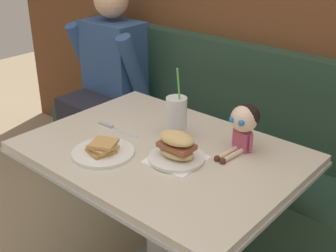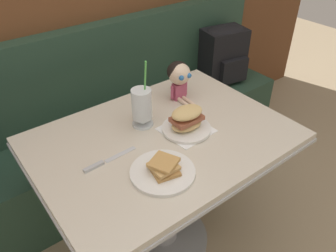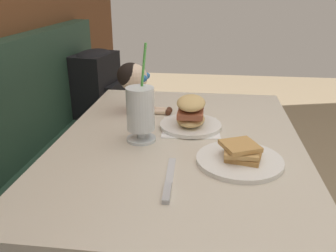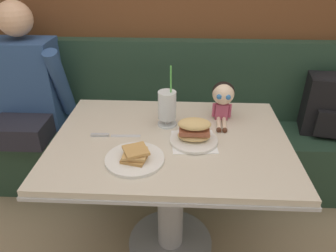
{
  "view_description": "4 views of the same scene",
  "coord_description": "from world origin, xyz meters",
  "px_view_note": "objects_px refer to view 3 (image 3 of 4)",
  "views": [
    {
      "loc": [
        1.06,
        -1.0,
        1.59
      ],
      "look_at": [
        0.03,
        0.19,
        0.85
      ],
      "focal_mm": 47.04,
      "sensor_mm": 36.0,
      "label": 1
    },
    {
      "loc": [
        -0.69,
        -0.76,
        1.63
      ],
      "look_at": [
        0.0,
        0.15,
        0.81
      ],
      "focal_mm": 35.89,
      "sensor_mm": 36.0,
      "label": 2
    },
    {
      "loc": [
        -1.07,
        0.08,
        1.22
      ],
      "look_at": [
        0.02,
        0.22,
        0.78
      ],
      "focal_mm": 37.95,
      "sensor_mm": 36.0,
      "label": 3
    },
    {
      "loc": [
        0.05,
        -1.07,
        1.51
      ],
      "look_at": [
        -0.01,
        0.16,
        0.81
      ],
      "focal_mm": 33.44,
      "sensor_mm": 36.0,
      "label": 4
    }
  ],
  "objects_px": {
    "sandwich_plate": "(191,116)",
    "butter_knife": "(168,186)",
    "toast_plate": "(240,158)",
    "backpack": "(97,81)",
    "seated_doll": "(134,80)",
    "milkshake_glass": "(140,111)"
  },
  "relations": [
    {
      "from": "toast_plate",
      "to": "milkshake_glass",
      "type": "height_order",
      "value": "milkshake_glass"
    },
    {
      "from": "sandwich_plate",
      "to": "backpack",
      "type": "xyz_separation_m",
      "value": [
        0.88,
        0.63,
        -0.13
      ]
    },
    {
      "from": "milkshake_glass",
      "to": "butter_knife",
      "type": "height_order",
      "value": "milkshake_glass"
    },
    {
      "from": "butter_knife",
      "to": "backpack",
      "type": "relative_size",
      "value": 0.58
    },
    {
      "from": "milkshake_glass",
      "to": "butter_knife",
      "type": "xyz_separation_m",
      "value": [
        -0.28,
        -0.12,
        -0.1
      ]
    },
    {
      "from": "backpack",
      "to": "butter_knife",
      "type": "bearing_deg",
      "value": -155.02
    },
    {
      "from": "backpack",
      "to": "seated_doll",
      "type": "bearing_deg",
      "value": -151.65
    },
    {
      "from": "toast_plate",
      "to": "backpack",
      "type": "relative_size",
      "value": 0.62
    },
    {
      "from": "toast_plate",
      "to": "sandwich_plate",
      "type": "relative_size",
      "value": 1.14
    },
    {
      "from": "sandwich_plate",
      "to": "backpack",
      "type": "height_order",
      "value": "sandwich_plate"
    },
    {
      "from": "milkshake_glass",
      "to": "sandwich_plate",
      "type": "height_order",
      "value": "milkshake_glass"
    },
    {
      "from": "toast_plate",
      "to": "backpack",
      "type": "height_order",
      "value": "backpack"
    },
    {
      "from": "sandwich_plate",
      "to": "butter_knife",
      "type": "relative_size",
      "value": 0.93
    },
    {
      "from": "sandwich_plate",
      "to": "butter_knife",
      "type": "distance_m",
      "value": 0.41
    },
    {
      "from": "butter_knife",
      "to": "backpack",
      "type": "bearing_deg",
      "value": 24.98
    },
    {
      "from": "seated_doll",
      "to": "backpack",
      "type": "xyz_separation_m",
      "value": [
        0.74,
        0.4,
        -0.21
      ]
    },
    {
      "from": "toast_plate",
      "to": "sandwich_plate",
      "type": "bearing_deg",
      "value": 32.5
    },
    {
      "from": "sandwich_plate",
      "to": "butter_knife",
      "type": "height_order",
      "value": "sandwich_plate"
    },
    {
      "from": "milkshake_glass",
      "to": "seated_doll",
      "type": "relative_size",
      "value": 1.42
    },
    {
      "from": "butter_knife",
      "to": "seated_doll",
      "type": "distance_m",
      "value": 0.61
    },
    {
      "from": "toast_plate",
      "to": "seated_doll",
      "type": "bearing_deg",
      "value": 44.8
    },
    {
      "from": "toast_plate",
      "to": "butter_knife",
      "type": "distance_m",
      "value": 0.25
    }
  ]
}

